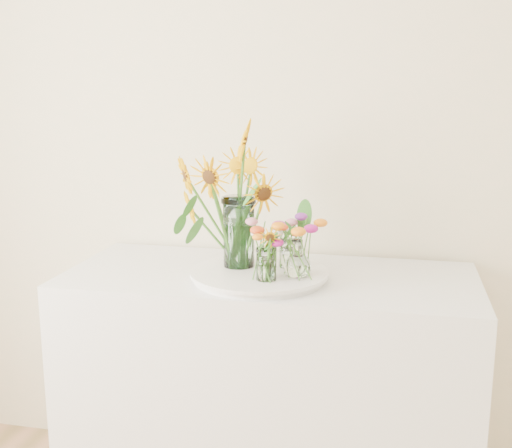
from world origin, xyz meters
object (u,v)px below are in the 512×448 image
tray (259,276)px  small_vase_b (298,259)px  small_vase_a (266,265)px  small_vase_c (288,254)px  counter (269,395)px  mason_jar (239,232)px

tray → small_vase_b: 0.16m
small_vase_a → small_vase_c: (0.04, 0.16, -0.00)m
small_vase_b → small_vase_c: size_ratio=1.24×
small_vase_c → tray: bearing=-141.0°
counter → small_vase_c: size_ratio=13.87×
tray → mason_jar: bearing=151.5°
small_vase_a → tray: bearing=114.5°
counter → mason_jar: mason_jar is taller
counter → small_vase_b: bearing=-41.9°
tray → small_vase_c: 0.13m
small_vase_b → small_vase_c: 0.11m
mason_jar → small_vase_b: bearing=-19.2°
counter → small_vase_a: (0.02, -0.16, 0.53)m
small_vase_c → small_vase_a: bearing=-104.3°
mason_jar → small_vase_c: 0.18m
counter → mason_jar: bearing=-165.2°
small_vase_c → small_vase_b: bearing=-63.9°
mason_jar → small_vase_b: size_ratio=1.95×
tray → mason_jar: mason_jar is taller
tray → small_vase_b: (0.13, -0.03, 0.08)m
tray → small_vase_a: bearing=-65.5°
small_vase_a → small_vase_b: small_vase_b is taller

